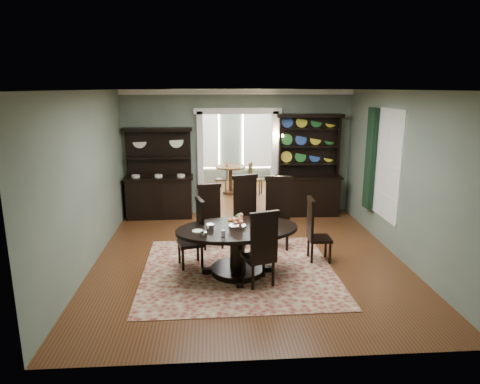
{
  "coord_description": "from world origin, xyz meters",
  "views": [
    {
      "loc": [
        -0.65,
        -7.28,
        3.04
      ],
      "look_at": [
        -0.11,
        0.6,
        1.11
      ],
      "focal_mm": 32.0,
      "sensor_mm": 36.0,
      "label": 1
    }
  ],
  "objects_px": {
    "sideboard": "(159,187)",
    "parlor_table": "(231,176)",
    "dining_table": "(237,242)",
    "welsh_dresser": "(308,179)"
  },
  "relations": [
    {
      "from": "welsh_dresser",
      "to": "parlor_table",
      "type": "relative_size",
      "value": 2.79
    },
    {
      "from": "dining_table",
      "to": "parlor_table",
      "type": "distance_m",
      "value": 5.62
    },
    {
      "from": "dining_table",
      "to": "parlor_table",
      "type": "height_order",
      "value": "parlor_table"
    },
    {
      "from": "dining_table",
      "to": "sideboard",
      "type": "height_order",
      "value": "sideboard"
    },
    {
      "from": "dining_table",
      "to": "sideboard",
      "type": "bearing_deg",
      "value": 107.42
    },
    {
      "from": "sideboard",
      "to": "dining_table",
      "type": "bearing_deg",
      "value": -64.49
    },
    {
      "from": "dining_table",
      "to": "welsh_dresser",
      "type": "bearing_deg",
      "value": 51.32
    },
    {
      "from": "sideboard",
      "to": "parlor_table",
      "type": "relative_size",
      "value": 2.44
    },
    {
      "from": "welsh_dresser",
      "to": "sideboard",
      "type": "bearing_deg",
      "value": -177.91
    },
    {
      "from": "sideboard",
      "to": "parlor_table",
      "type": "height_order",
      "value": "sideboard"
    }
  ]
}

